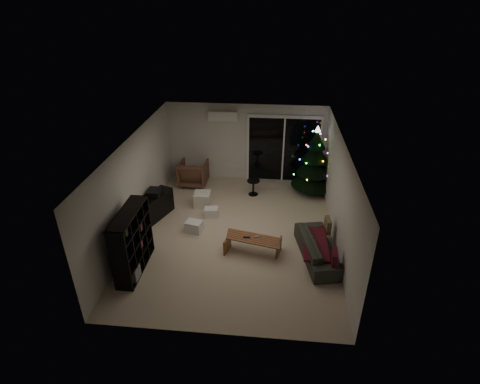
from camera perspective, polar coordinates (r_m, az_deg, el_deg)
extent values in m
plane|color=beige|center=(9.75, -0.76, -6.24)|extent=(6.50, 6.50, 0.00)
plane|color=white|center=(8.58, -0.87, 7.62)|extent=(6.50, 6.50, 0.00)
cube|color=silver|center=(12.05, 0.91, 7.53)|extent=(5.00, 0.02, 2.50)
cube|color=silver|center=(6.45, -4.09, -13.48)|extent=(5.00, 0.02, 2.50)
cube|color=silver|center=(9.68, -15.69, 0.92)|extent=(0.02, 6.50, 2.50)
cube|color=silver|center=(9.19, 14.87, -0.49)|extent=(0.02, 6.50, 2.50)
cube|color=black|center=(12.07, 6.62, 6.36)|extent=(2.20, 0.02, 2.10)
cube|color=white|center=(11.72, -2.59, 11.55)|extent=(0.90, 0.22, 0.28)
cube|color=#3F3833|center=(12.99, 6.34, 2.73)|extent=(2.60, 1.00, 0.10)
cube|color=white|center=(13.13, 6.47, 5.64)|extent=(2.20, 0.06, 1.00)
cube|color=black|center=(10.51, -12.70, -2.02)|extent=(0.77, 1.17, 0.69)
cube|color=black|center=(10.31, -12.94, -0.02)|extent=(0.35, 0.41, 0.15)
imported|color=brown|center=(12.04, -7.12, 2.87)|extent=(0.88, 0.91, 0.79)
cube|color=beige|center=(10.89, -5.75, -1.10)|extent=(0.48, 0.48, 0.41)
cube|color=white|center=(9.81, -7.01, -5.23)|extent=(0.47, 0.40, 0.29)
cube|color=white|center=(10.39, -4.41, -3.09)|extent=(0.39, 0.31, 0.26)
cylinder|color=black|center=(11.41, 2.04, 0.70)|extent=(0.43, 0.43, 0.48)
cylinder|color=black|center=(12.48, -5.40, 6.15)|extent=(0.27, 0.27, 1.68)
imported|color=#2C3027|center=(8.97, 11.91, -8.33)|extent=(1.08, 1.97, 0.54)
cube|color=maroon|center=(8.89, 11.35, -7.68)|extent=(0.58, 1.34, 0.04)
cube|color=#7C6F52|center=(9.41, 13.22, -4.94)|extent=(0.14, 0.37, 0.36)
cube|color=maroon|center=(8.36, 14.17, -9.82)|extent=(0.13, 0.36, 0.36)
cube|color=black|center=(8.87, 1.03, -6.90)|extent=(0.16, 0.05, 0.02)
cube|color=slate|center=(8.90, 2.67, -6.80)|extent=(0.16, 0.09, 0.02)
cone|color=black|center=(11.44, 11.32, 4.80)|extent=(1.71, 1.71, 2.13)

